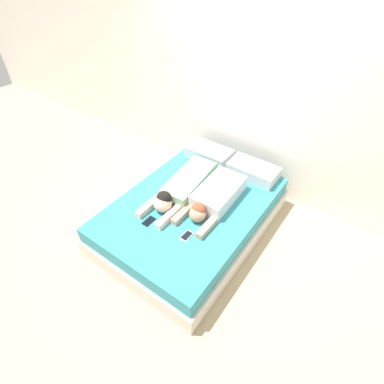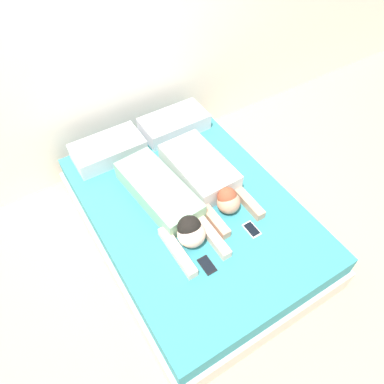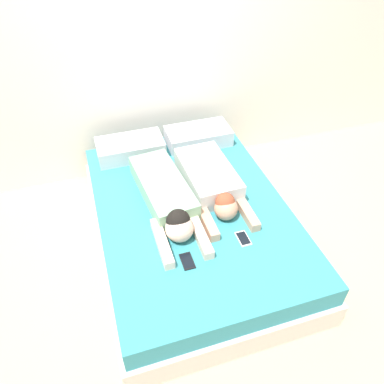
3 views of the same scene
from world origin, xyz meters
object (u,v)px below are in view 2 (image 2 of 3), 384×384
(bed, at_px, (192,220))
(person_right, at_px, (205,176))
(pillow_head_left, at_px, (108,150))
(person_left, at_px, (168,203))
(pillow_head_right, at_px, (174,124))
(cell_phone_left, at_px, (207,265))
(cell_phone_right, at_px, (252,230))

(bed, height_order, person_right, person_right)
(pillow_head_left, height_order, person_left, person_left)
(bed, relative_size, pillow_head_left, 3.53)
(bed, distance_m, pillow_head_left, 0.93)
(pillow_head_left, distance_m, person_left, 0.79)
(pillow_head_right, height_order, cell_phone_left, pillow_head_right)
(person_left, bearing_deg, person_right, 11.75)
(pillow_head_left, height_order, pillow_head_right, same)
(person_left, distance_m, person_right, 0.39)
(pillow_head_right, distance_m, cell_phone_left, 1.43)
(person_left, relative_size, cell_phone_left, 8.08)
(pillow_head_right, xyz_separation_m, person_left, (-0.50, -0.77, 0.01))
(bed, relative_size, pillow_head_right, 3.53)
(pillow_head_left, relative_size, cell_phone_right, 4.23)
(person_left, height_order, person_right, person_left)
(person_left, distance_m, cell_phone_left, 0.56)
(bed, distance_m, person_right, 0.39)
(pillow_head_left, xyz_separation_m, person_right, (0.53, -0.69, 0.01))
(person_left, relative_size, person_right, 1.19)
(bed, bearing_deg, pillow_head_right, 68.66)
(person_left, bearing_deg, cell_phone_left, -91.12)
(pillow_head_left, distance_m, cell_phone_right, 1.38)
(cell_phone_right, bearing_deg, pillow_head_left, 114.32)
(person_left, bearing_deg, cell_phone_right, -48.54)
(bed, relative_size, cell_phone_left, 14.93)
(pillow_head_left, bearing_deg, cell_phone_right, -65.68)
(pillow_head_right, relative_size, cell_phone_left, 4.23)
(person_right, distance_m, cell_phone_left, 0.75)
(person_left, xyz_separation_m, cell_phone_right, (0.43, -0.48, -0.08))
(bed, xyz_separation_m, person_left, (-0.18, 0.05, 0.30))
(pillow_head_right, height_order, person_right, person_right)
(cell_phone_right, bearing_deg, pillow_head_right, 86.47)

